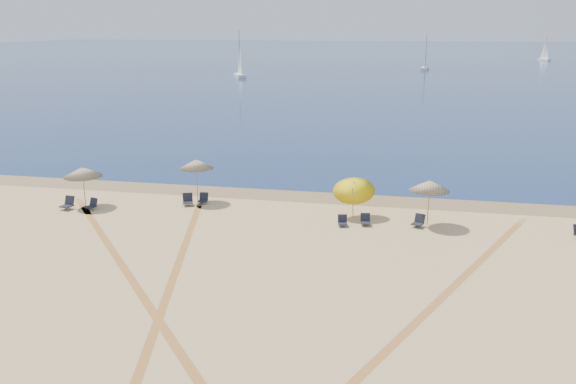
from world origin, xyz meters
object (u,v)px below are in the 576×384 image
object	(u,v)px
umbrella_1	(83,172)
chair_5	(203,199)
umbrella_3	(354,187)
chair_3	(92,205)
chair_4	(188,200)
sailboat_1	(425,59)
umbrella_2	(196,164)
umbrella_4	(430,186)
sailboat_2	(240,63)
chair_6	(343,221)
chair_7	(365,220)
sailboat_0	(545,53)
chair_2	(68,203)
chair_8	(419,221)

from	to	relation	value
umbrella_1	chair_5	world-z (taller)	umbrella_1
umbrella_3	chair_3	distance (m)	15.04
umbrella_3	chair_4	distance (m)	9.89
chair_4	sailboat_1	distance (m)	120.73
umbrella_2	sailboat_1	size ratio (longest dim) A/B	0.31
umbrella_4	sailboat_2	distance (m)	97.24
umbrella_1	chair_6	world-z (taller)	umbrella_1
chair_7	sailboat_0	world-z (taller)	sailboat_0
chair_2	umbrella_4	bearing A→B (deg)	13.22
umbrella_4	chair_4	world-z (taller)	umbrella_4
umbrella_3	sailboat_0	distance (m)	173.80
umbrella_1	umbrella_3	size ratio (longest dim) A/B	0.96
umbrella_2	sailboat_1	xyz separation A→B (m)	(14.74, 118.88, 0.28)
chair_7	sailboat_2	size ratio (longest dim) A/B	0.07
umbrella_3	chair_7	distance (m)	2.11
umbrella_3	umbrella_4	bearing A→B (deg)	-8.32
chair_2	sailboat_2	distance (m)	92.89
umbrella_3	chair_2	xyz separation A→B (m)	(-16.29, -1.83, -1.39)
sailboat_2	chair_6	bearing A→B (deg)	-96.53
chair_3	sailboat_1	bearing A→B (deg)	100.20
umbrella_1	umbrella_2	world-z (taller)	umbrella_2
umbrella_2	sailboat_0	distance (m)	175.14
chair_5	sailboat_1	xyz separation A→B (m)	(14.25, 119.24, 2.30)
umbrella_1	umbrella_2	xyz separation A→B (m)	(6.16, 2.21, 0.27)
chair_3	sailboat_0	xyz separation A→B (m)	(56.21, 170.45, 1.89)
sailboat_0	chair_7	bearing A→B (deg)	-130.86
umbrella_1	umbrella_2	bearing A→B (deg)	19.72
chair_6	sailboat_1	size ratio (longest dim) A/B	0.08
sailboat_1	sailboat_2	size ratio (longest dim) A/B	0.91
umbrella_1	sailboat_0	world-z (taller)	sailboat_0
umbrella_3	chair_7	xyz separation A→B (m)	(0.79, -1.32, -1.44)
umbrella_1	chair_7	bearing A→B (deg)	-1.13
umbrella_4	chair_8	world-z (taller)	umbrella_4
umbrella_3	sailboat_0	size ratio (longest dim) A/B	0.34
chair_8	sailboat_2	xyz separation A→B (m)	(-35.80, 90.66, 2.53)
umbrella_3	chair_4	xyz separation A→B (m)	(-9.78, 0.31, -1.41)
umbrella_1	chair_7	world-z (taller)	umbrella_1
umbrella_1	sailboat_2	size ratio (longest dim) A/B	0.25
sailboat_0	chair_2	bearing A→B (deg)	-136.11
chair_3	sailboat_1	distance (m)	123.40
umbrella_1	umbrella_3	bearing A→B (deg)	3.66
umbrella_4	sailboat_0	distance (m)	173.46
chair_6	chair_8	distance (m)	4.00
chair_6	chair_4	bearing A→B (deg)	157.40
chair_8	sailboat_2	distance (m)	97.50
umbrella_4	chair_5	size ratio (longest dim) A/B	3.93
chair_3	sailboat_2	bearing A→B (deg)	120.36
chair_3	sailboat_0	bearing A→B (deg)	91.34
chair_3	chair_8	bearing A→B (deg)	21.52
umbrella_1	chair_5	distance (m)	7.12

